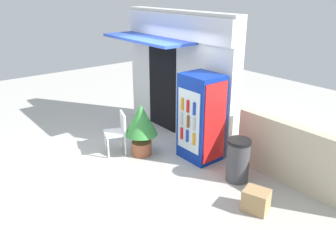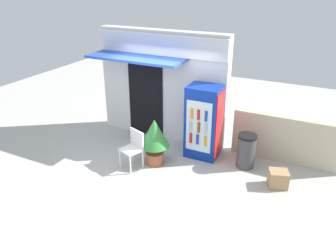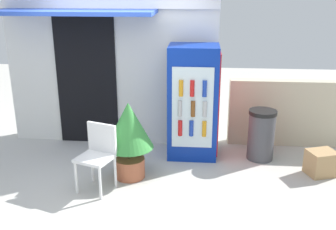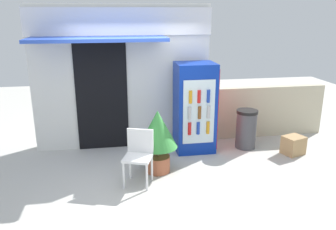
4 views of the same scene
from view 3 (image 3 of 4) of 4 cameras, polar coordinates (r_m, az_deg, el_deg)
The scene contains 8 objects.
ground at distance 5.55m, azimuth -8.36°, elevation -9.70°, with size 16.00×16.00×0.00m, color beige.
storefront_building at distance 6.60m, azimuth -8.40°, elevation 8.60°, with size 3.49×1.17×2.84m.
drink_cooler at distance 6.04m, azimuth 3.74°, elevation 1.88°, with size 0.78×0.69×1.76m.
plastic_chair at distance 5.22m, azimuth -10.20°, elevation -5.32°, with size 0.54×0.53×0.88m.
potted_plant_near_shop at distance 5.39m, azimuth -5.75°, elevation -2.42°, with size 0.68×0.68×1.11m.
trash_bin at distance 6.21m, azimuth 13.48°, elevation -2.82°, with size 0.43×0.43×0.80m.
stone_boundary_wall at distance 6.91m, azimuth 19.21°, elevation 0.24°, with size 2.49×0.21×1.12m, color beige.
cardboard_box at distance 6.04m, azimuth 21.51°, elevation -6.53°, with size 0.38×0.32×0.36m, color tan.
Camera 3 is at (1.20, -4.75, 2.61)m, focal length 41.66 mm.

